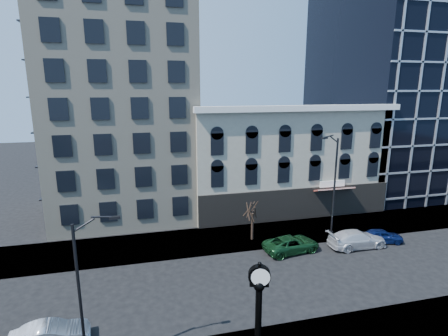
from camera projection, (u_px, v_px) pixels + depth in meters
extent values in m
plane|color=black|center=(210.00, 288.00, 25.41)|extent=(160.00, 160.00, 0.00)
cube|color=gray|center=(193.00, 242.00, 32.97)|extent=(160.00, 6.00, 0.12)
cube|color=#BFB39A|center=(119.00, 43.00, 37.71)|extent=(15.00, 15.00, 38.00)
cube|color=#B1A891|center=(281.00, 158.00, 41.99)|extent=(22.00, 10.00, 12.00)
cube|color=white|center=(303.00, 108.00, 35.67)|extent=(22.60, 0.80, 0.60)
cube|color=black|center=(298.00, 204.00, 38.16)|extent=(22.00, 0.30, 3.60)
cube|color=maroon|center=(334.00, 189.00, 38.21)|extent=(4.50, 1.18, 0.55)
cube|color=black|center=(400.00, 89.00, 49.56)|extent=(20.00, 20.00, 28.00)
cylinder|color=black|center=(258.00, 315.00, 18.59)|extent=(0.36, 0.36, 3.25)
sphere|color=black|center=(259.00, 285.00, 18.20)|extent=(0.63, 0.63, 0.63)
cube|color=black|center=(259.00, 283.00, 18.17)|extent=(1.04, 0.53, 0.28)
cylinder|color=black|center=(259.00, 276.00, 18.07)|extent=(1.22, 0.68, 1.16)
cylinder|color=white|center=(261.00, 278.00, 17.89)|extent=(0.95, 0.30, 0.99)
cylinder|color=white|center=(258.00, 274.00, 18.25)|extent=(0.95, 0.30, 0.99)
sphere|color=black|center=(260.00, 264.00, 17.92)|extent=(0.22, 0.22, 0.22)
cylinder|color=black|center=(80.00, 301.00, 17.02)|extent=(0.15, 0.15, 7.99)
cube|color=black|center=(112.00, 218.00, 16.52)|extent=(0.51, 0.21, 0.13)
cylinder|color=black|center=(334.00, 188.00, 33.06)|extent=(0.18, 0.18, 9.62)
cylinder|color=black|center=(331.00, 234.00, 34.10)|extent=(0.40, 0.40, 0.45)
cube|color=black|center=(323.00, 138.00, 30.73)|extent=(0.66, 0.46, 0.16)
cylinder|color=#2F2117|center=(252.00, 226.00, 33.08)|extent=(0.24, 0.24, 2.60)
imported|color=silver|center=(50.00, 335.00, 19.59)|extent=(4.38, 1.95, 1.40)
imported|color=#143F1E|center=(291.00, 244.00, 30.98)|extent=(5.37, 3.04, 1.41)
imported|color=silver|center=(357.00, 239.00, 31.86)|extent=(5.42, 2.21, 1.57)
imported|color=#0C194C|center=(382.00, 236.00, 32.82)|extent=(4.06, 2.35, 1.30)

